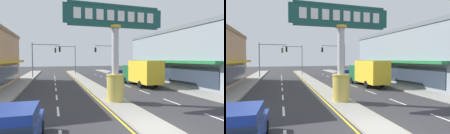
% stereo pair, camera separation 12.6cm
% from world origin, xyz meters
% --- Properties ---
extents(ground_plane, '(160.00, 160.00, 0.00)m').
position_xyz_m(ground_plane, '(0.00, 0.00, 0.00)').
color(ground_plane, '#303033').
extents(median_strip, '(1.84, 52.00, 0.14)m').
position_xyz_m(median_strip, '(0.00, 18.00, 0.07)').
color(median_strip, gray).
rests_on(median_strip, ground).
extents(sidewalk_left, '(2.47, 60.00, 0.18)m').
position_xyz_m(sidewalk_left, '(-8.76, 16.00, 0.09)').
color(sidewalk_left, gray).
rests_on(sidewalk_left, ground).
extents(sidewalk_right, '(2.47, 60.00, 0.18)m').
position_xyz_m(sidewalk_right, '(8.76, 16.00, 0.09)').
color(sidewalk_right, gray).
rests_on(sidewalk_right, ground).
extents(lane_markings, '(8.58, 52.00, 0.01)m').
position_xyz_m(lane_markings, '(0.00, 16.65, 0.00)').
color(lane_markings, silver).
rests_on(lane_markings, ground).
extents(district_sign, '(7.65, 1.35, 7.22)m').
position_xyz_m(district_sign, '(0.00, 5.90, 3.89)').
color(district_sign, gold).
rests_on(district_sign, median_strip).
extents(storefront_right, '(10.45, 21.26, 7.27)m').
position_xyz_m(storefront_right, '(14.59, 14.09, 3.64)').
color(storefront_right, gray).
rests_on(storefront_right, ground).
extents(traffic_light_left_side, '(4.86, 0.46, 6.20)m').
position_xyz_m(traffic_light_left_side, '(-6.16, 27.60, 4.25)').
color(traffic_light_left_side, slate).
rests_on(traffic_light_left_side, ground).
extents(traffic_light_right_side, '(4.86, 0.46, 6.20)m').
position_xyz_m(traffic_light_right_side, '(6.16, 27.47, 4.25)').
color(traffic_light_right_side, slate).
rests_on(traffic_light_right_side, ground).
extents(traffic_light_median_far, '(4.20, 0.46, 6.20)m').
position_xyz_m(traffic_light_median_far, '(-1.54, 31.73, 4.19)').
color(traffic_light_median_far, slate).
rests_on(traffic_light_median_far, ground).
extents(sedan_near_right_lane, '(1.87, 4.32, 1.53)m').
position_xyz_m(sedan_near_right_lane, '(5.87, 22.50, 0.79)').
color(sedan_near_right_lane, navy).
rests_on(sedan_near_right_lane, ground).
extents(sedan_far_right_lane, '(1.95, 4.36, 1.53)m').
position_xyz_m(sedan_far_right_lane, '(-5.87, -0.02, 0.79)').
color(sedan_far_right_lane, navy).
rests_on(sedan_far_right_lane, ground).
extents(box_truck_near_left_lane, '(2.34, 6.94, 3.12)m').
position_xyz_m(box_truck_near_left_lane, '(5.90, 13.18, 1.69)').
color(box_truck_near_left_lane, '#14562D').
rests_on(box_truck_near_left_lane, ground).
extents(pedestrian_near_kerb, '(0.45, 0.41, 1.77)m').
position_xyz_m(pedestrian_near_kerb, '(8.56, 13.64, 1.19)').
color(pedestrian_near_kerb, gold).
rests_on(pedestrian_near_kerb, sidewalk_right).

